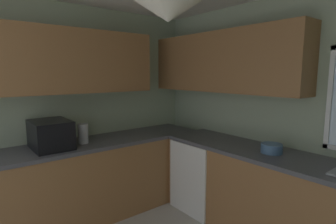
{
  "coord_description": "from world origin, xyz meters",
  "views": [
    {
      "loc": [
        1.3,
        -1.03,
        1.67
      ],
      "look_at": [
        -0.71,
        0.56,
        1.3
      ],
      "focal_mm": 28.77,
      "sensor_mm": 36.0,
      "label": 1
    }
  ],
  "objects_px": {
    "kettle": "(83,134)",
    "dishwasher": "(204,174)",
    "microwave": "(51,134)",
    "bowl": "(272,148)"
  },
  "relations": [
    {
      "from": "kettle",
      "to": "dishwasher",
      "type": "bearing_deg",
      "value": 63.21
    },
    {
      "from": "microwave",
      "to": "kettle",
      "type": "relative_size",
      "value": 2.19
    },
    {
      "from": "microwave",
      "to": "bowl",
      "type": "relative_size",
      "value": 2.36
    },
    {
      "from": "microwave",
      "to": "bowl",
      "type": "height_order",
      "value": "microwave"
    },
    {
      "from": "dishwasher",
      "to": "microwave",
      "type": "height_order",
      "value": "microwave"
    },
    {
      "from": "microwave",
      "to": "kettle",
      "type": "bearing_deg",
      "value": 86.59
    },
    {
      "from": "dishwasher",
      "to": "bowl",
      "type": "xyz_separation_m",
      "value": [
        0.86,
        0.03,
        0.52
      ]
    },
    {
      "from": "kettle",
      "to": "bowl",
      "type": "relative_size",
      "value": 1.08
    },
    {
      "from": "dishwasher",
      "to": "microwave",
      "type": "relative_size",
      "value": 1.78
    },
    {
      "from": "dishwasher",
      "to": "bowl",
      "type": "distance_m",
      "value": 1.01
    }
  ]
}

